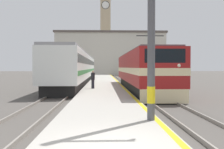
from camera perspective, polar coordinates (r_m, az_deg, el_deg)
name	(u,v)px	position (r m, az deg, el deg)	size (l,w,h in m)	color
ground_plane	(104,83)	(36.19, -1.84, -1.77)	(200.00, 200.00, 0.00)	#514C47
platform	(104,84)	(31.19, -1.80, -2.07)	(3.87, 140.00, 0.27)	#ADA89E
rail_track_near	(132,85)	(31.39, 4.34, -2.24)	(2.83, 140.00, 0.16)	#514C47
rail_track_far	(76,85)	(31.35, -7.78, -2.25)	(2.84, 140.00, 0.16)	#514C47
locomotive_train	(141,71)	(24.15, 6.27, 0.80)	(2.92, 18.83, 4.49)	black
passenger_train	(79,68)	(34.27, -7.30, 1.46)	(2.92, 33.85, 3.79)	black
person_on_platform	(93,79)	(23.08, -4.19, -0.99)	(0.34, 0.34, 1.59)	#23232D
clock_tower	(105,30)	(85.15, -1.44, 9.70)	(4.01, 4.01, 26.76)	tan
station_building	(110,54)	(71.74, -0.39, 4.53)	(29.23, 10.06, 11.49)	beige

